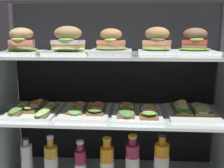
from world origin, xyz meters
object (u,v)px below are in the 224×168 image
plated_roll_sandwich_mid_left (22,44)px  juice_bottle_front_middle (51,161)px  juice_bottle_near_post (27,160)px  plated_roll_sandwich_far_right (195,44)px  plated_roll_sandwich_left_of_center (68,43)px  juice_bottle_front_second (80,163)px  open_sandwich_tray_right_of_center (190,110)px  juice_bottle_back_left (132,161)px  open_sandwich_tray_far_right (137,112)px  juice_bottle_back_right (161,162)px  open_sandwich_tray_center (86,110)px  plated_roll_sandwich_near_right_corner (157,43)px  juice_bottle_front_right_end (107,163)px  plated_roll_sandwich_center (111,44)px  open_sandwich_tray_mid_right (35,109)px

plated_roll_sandwich_mid_left → juice_bottle_front_middle: size_ratio=0.81×
juice_bottle_near_post → plated_roll_sandwich_far_right: bearing=3.0°
plated_roll_sandwich_mid_left → plated_roll_sandwich_left_of_center: size_ratio=0.92×
juice_bottle_near_post → juice_bottle_front_second: juice_bottle_near_post is taller
open_sandwich_tray_right_of_center → juice_bottle_back_left: size_ratio=1.26×
open_sandwich_tray_far_right → juice_bottle_front_second: size_ratio=1.49×
open_sandwich_tray_far_right → juice_bottle_front_second: (-0.27, 0.03, -0.28)m
open_sandwich_tray_right_of_center → juice_bottle_back_left: (-0.27, -0.03, -0.26)m
plated_roll_sandwich_mid_left → plated_roll_sandwich_left_of_center: (0.21, 0.01, 0.00)m
plated_roll_sandwich_far_right → juice_bottle_front_middle: (-0.68, -0.07, -0.58)m
juice_bottle_near_post → juice_bottle_back_right: size_ratio=0.82×
plated_roll_sandwich_far_right → juice_bottle_near_post: 1.01m
juice_bottle_near_post → open_sandwich_tray_center: bearing=-4.7°
plated_roll_sandwich_near_right_corner → juice_bottle_back_right: 0.57m
plated_roll_sandwich_near_right_corner → juice_bottle_front_right_end: bearing=-168.6°
open_sandwich_tray_far_right → plated_roll_sandwich_far_right: bearing=17.3°
open_sandwich_tray_right_of_center → juice_bottle_front_second: 0.60m
plated_roll_sandwich_left_of_center → plated_roll_sandwich_near_right_corner: 0.41m
plated_roll_sandwich_near_right_corner → juice_bottle_front_second: 0.70m
plated_roll_sandwich_mid_left → juice_bottle_near_post: (-0.03, 0.06, -0.59)m
plated_roll_sandwich_mid_left → plated_roll_sandwich_center: 0.40m
juice_bottle_back_right → juice_bottle_front_middle: bearing=179.7°
juice_bottle_near_post → juice_bottle_back_left: (0.54, -0.02, 0.02)m
open_sandwich_tray_mid_right → juice_bottle_back_left: size_ratio=1.30×
plated_roll_sandwich_mid_left → juice_bottle_front_second: size_ratio=0.92×
open_sandwich_tray_mid_right → open_sandwich_tray_far_right: (0.49, -0.01, -0.00)m
plated_roll_sandwich_far_right → open_sandwich_tray_center: bearing=-172.2°
plated_roll_sandwich_center → plated_roll_sandwich_far_right: (0.39, 0.03, 0.00)m
plated_roll_sandwich_far_right → plated_roll_sandwich_center: bearing=-175.4°
open_sandwich_tray_center → juice_bottle_front_right_end: bearing=10.7°
plated_roll_sandwich_center → juice_bottle_front_second: size_ratio=0.98×
open_sandwich_tray_center → juice_bottle_front_second: size_ratio=1.49×
plated_roll_sandwich_center → open_sandwich_tray_right_of_center: plated_roll_sandwich_center is taller
plated_roll_sandwich_mid_left → plated_roll_sandwich_center: bearing=10.0°
plated_roll_sandwich_mid_left → plated_roll_sandwich_center: plated_roll_sandwich_mid_left is taller
plated_roll_sandwich_near_right_corner → open_sandwich_tray_far_right: size_ratio=0.59×
plated_roll_sandwich_far_right → juice_bottle_front_right_end: plated_roll_sandwich_far_right is taller
plated_roll_sandwich_far_right → open_sandwich_tray_right_of_center: (-0.01, -0.03, -0.31)m
open_sandwich_tray_center → plated_roll_sandwich_mid_left: bearing=-173.5°
juice_bottle_front_middle → open_sandwich_tray_center: bearing=0.4°
plated_roll_sandwich_center → plated_roll_sandwich_far_right: 0.39m
juice_bottle_back_left → juice_bottle_back_right: bearing=-5.9°
plated_roll_sandwich_center → juice_bottle_front_second: 0.61m
juice_bottle_front_middle → juice_bottle_front_right_end: (0.28, 0.02, -0.01)m
plated_roll_sandwich_near_right_corner → plated_roll_sandwich_left_of_center: bearing=-168.5°
open_sandwich_tray_right_of_center → juice_bottle_back_right: size_ratio=1.18×
plated_roll_sandwich_center → open_sandwich_tray_center: 0.33m
open_sandwich_tray_far_right → open_sandwich_tray_right_of_center: open_sandwich_tray_far_right is taller
plated_roll_sandwich_near_right_corner → juice_bottle_front_middle: bearing=-172.6°
open_sandwich_tray_center → juice_bottle_back_left: (0.22, 0.01, -0.26)m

